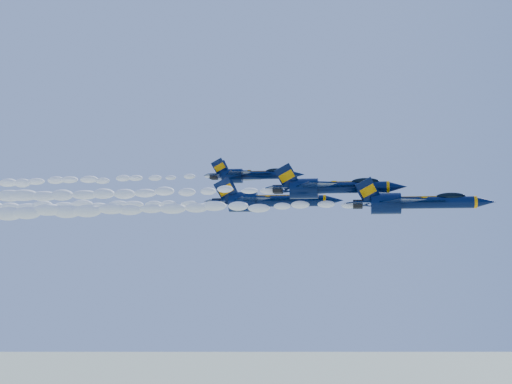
# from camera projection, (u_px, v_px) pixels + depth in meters

# --- Properties ---
(jet_lead) EXTENTS (17.28, 14.17, 6.42)m
(jet_lead) POSITION_uv_depth(u_px,v_px,m) (414.00, 202.00, 79.54)
(jet_lead) COLOR #041032
(smoke_trail_jet_lead) EXTENTS (56.80, 2.20, 1.98)m
(smoke_trail_jet_lead) POSITION_uv_depth(u_px,v_px,m) (137.00, 209.00, 84.59)
(smoke_trail_jet_lead) COLOR white
(jet_second) EXTENTS (17.30, 14.19, 6.43)m
(jet_second) POSITION_uv_depth(u_px,v_px,m) (330.00, 187.00, 83.45)
(jet_second) COLOR #041032
(smoke_trail_jet_second) EXTENTS (56.80, 2.20, 1.98)m
(smoke_trail_jet_second) POSITION_uv_depth(u_px,v_px,m) (70.00, 195.00, 88.50)
(smoke_trail_jet_second) COLOR white
(jet_third) EXTENTS (18.93, 15.53, 7.03)m
(jet_third) POSITION_uv_depth(u_px,v_px,m) (269.00, 201.00, 92.61)
(jet_third) COLOR #041032
(smoke_trail_jet_third) EXTENTS (56.80, 2.41, 2.17)m
(smoke_trail_jet_third) POSITION_uv_depth(u_px,v_px,m) (32.00, 207.00, 97.76)
(smoke_trail_jet_third) COLOR white
(jet_fourth) EXTENTS (14.98, 12.29, 5.57)m
(jet_fourth) POSITION_uv_depth(u_px,v_px,m) (251.00, 175.00, 101.07)
(jet_fourth) COLOR #041032
(smoke_trail_jet_fourth) EXTENTS (56.80, 1.91, 1.72)m
(smoke_trail_jet_fourth) POSITION_uv_depth(u_px,v_px,m) (43.00, 182.00, 105.98)
(smoke_trail_jet_fourth) COLOR white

